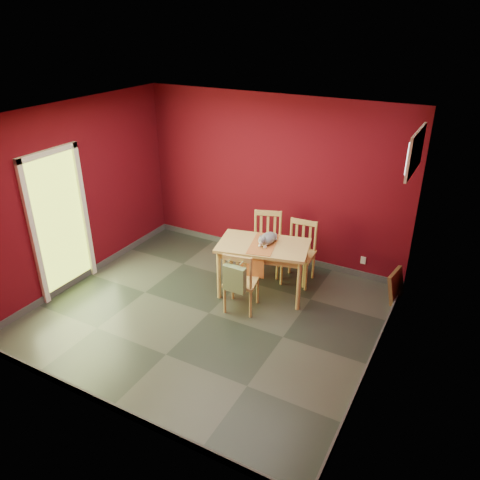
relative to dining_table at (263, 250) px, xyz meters
The scene contains 13 objects.
ground 1.17m from the dining_table, 116.17° to the right, with size 4.50×4.50×0.00m, color #2D342D.
room_shell 1.15m from the dining_table, 116.17° to the right, with size 4.50×4.50×4.50m.
doorway 2.95m from the dining_table, 154.77° to the right, with size 0.06×1.01×2.13m.
window 2.45m from the dining_table, ahead, with size 0.05×0.90×0.50m.
outlet_plate 1.69m from the dining_table, 43.96° to the left, with size 0.08×0.01×0.12m, color silver.
dining_table is the anchor object (origin of this frame).
table_runner 0.13m from the dining_table, 90.00° to the right, with size 0.50×0.79×0.36m.
chair_far_left 0.69m from the dining_table, 110.95° to the left, with size 0.59×0.59×0.99m.
chair_far_right 0.71m from the dining_table, 60.51° to the left, with size 0.48×0.48×0.97m.
chair_near 0.60m from the dining_table, 97.63° to the right, with size 0.51×0.51×0.92m.
tote_bag 0.77m from the dining_table, 93.40° to the right, with size 0.31×0.19×0.44m.
cat 0.22m from the dining_table, 58.57° to the left, with size 0.22×0.42×0.21m, color slate, non-canonical shape.
picture_frame 1.99m from the dining_table, 23.02° to the left, with size 0.21×0.46×0.45m.
Camera 1 is at (2.95, -4.55, 3.78)m, focal length 35.00 mm.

